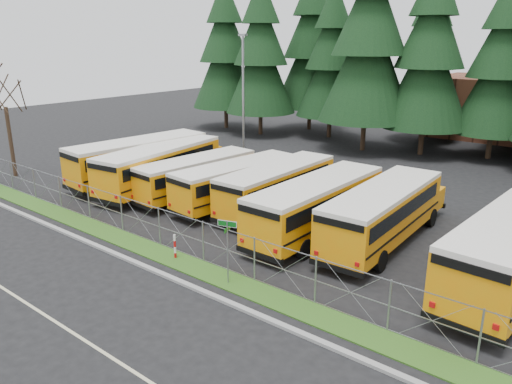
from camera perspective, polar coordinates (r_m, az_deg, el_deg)
ground at (r=23.29m, az=-2.47°, el=-7.83°), size 120.00×120.00×0.00m
curb at (r=21.28m, az=-8.07°, el=-10.37°), size 50.00×0.25×0.12m
grass_verge at (r=22.16m, az=-5.40°, el=-9.18°), size 50.00×1.40×0.06m
road_lane_line at (r=18.81m, az=-19.38°, el=-15.46°), size 50.00×0.12×0.01m
chainlink_fence at (r=22.20m, az=-4.21°, el=-6.33°), size 44.00×0.10×2.00m
bus_0 at (r=36.07m, az=-12.63°, el=3.51°), size 3.87×12.03×3.10m
bus_1 at (r=34.08m, az=-10.43°, el=2.78°), size 4.18×11.77×3.02m
bus_2 at (r=32.14m, az=-6.36°, el=1.70°), size 3.11×10.09×2.61m
bus_3 at (r=30.39m, az=-1.69°, el=0.96°), size 3.45×10.42×2.68m
bus_4 at (r=29.50m, az=2.83°, el=0.50°), size 2.56×10.45×2.73m
bus_5 at (r=26.08m, az=7.41°, el=-1.68°), size 2.70×11.19×2.93m
bus_6 at (r=25.54m, az=14.60°, el=-2.53°), size 3.09×11.27×2.93m
street_sign at (r=20.41m, az=-3.29°, el=-5.33°), size 0.81×0.53×2.81m
striped_bollard at (r=23.50m, az=-9.25°, el=-6.20°), size 0.11×0.11×1.20m
light_standard at (r=41.47m, az=-1.47°, el=11.22°), size 0.70×0.35×10.14m
conifer_0 at (r=56.72m, az=-3.55°, el=15.41°), size 7.29×7.29×16.11m
conifer_1 at (r=52.60m, az=0.54°, el=15.18°), size 7.19×7.19×15.89m
conifer_2 at (r=51.49m, az=8.68°, el=14.55°), size 6.86×6.86×15.18m
conifer_3 at (r=45.79m, az=12.78°, el=16.11°), size 8.38×8.38×18.52m
conifer_4 at (r=45.37m, az=19.21°, el=14.24°), size 7.41×7.41×16.39m
conifer_5 at (r=45.93m, az=26.12°, el=12.54°), size 6.73×6.73×14.87m
conifer_10 at (r=55.91m, az=6.35°, el=15.83°), size 7.74×7.74×17.13m
conifer_11 at (r=52.11m, az=19.09°, el=13.98°), size 6.97×6.97×15.41m
bare_tree_1 at (r=40.48m, az=-26.43°, el=6.65°), size 5.11×5.11×7.31m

